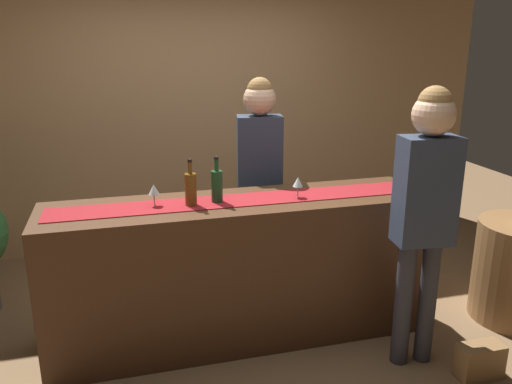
% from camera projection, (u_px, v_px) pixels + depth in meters
% --- Properties ---
extents(ground_plane, '(10.00, 10.00, 0.00)m').
position_uv_depth(ground_plane, '(240.00, 334.00, 3.66)').
color(ground_plane, brown).
extents(back_wall, '(6.00, 0.12, 2.90)m').
position_uv_depth(back_wall, '(193.00, 99.00, 5.00)').
color(back_wall, tan).
rests_on(back_wall, ground).
extents(bar_counter, '(2.55, 0.60, 0.99)m').
position_uv_depth(bar_counter, '(239.00, 270.00, 3.52)').
color(bar_counter, '#472B19').
rests_on(bar_counter, ground).
extents(counter_runner_cloth, '(2.42, 0.28, 0.01)m').
position_uv_depth(counter_runner_cloth, '(239.00, 200.00, 3.37)').
color(counter_runner_cloth, maroon).
rests_on(counter_runner_cloth, bar_counter).
extents(wine_bottle_green, '(0.07, 0.07, 0.30)m').
position_uv_depth(wine_bottle_green, '(217.00, 185.00, 3.31)').
color(wine_bottle_green, '#194723').
rests_on(wine_bottle_green, bar_counter).
extents(wine_bottle_amber, '(0.07, 0.07, 0.30)m').
position_uv_depth(wine_bottle_amber, '(191.00, 189.00, 3.24)').
color(wine_bottle_amber, brown).
rests_on(wine_bottle_amber, bar_counter).
extents(wine_glass_near_customer, '(0.07, 0.07, 0.14)m').
position_uv_depth(wine_glass_near_customer, '(154.00, 190.00, 3.23)').
color(wine_glass_near_customer, silver).
rests_on(wine_glass_near_customer, bar_counter).
extents(wine_glass_mid_counter, '(0.07, 0.07, 0.14)m').
position_uv_depth(wine_glass_mid_counter, '(298.00, 183.00, 3.40)').
color(wine_glass_mid_counter, silver).
rests_on(wine_glass_mid_counter, bar_counter).
extents(bartender, '(0.37, 0.26, 1.74)m').
position_uv_depth(bartender, '(260.00, 164.00, 3.96)').
color(bartender, '#26262B').
rests_on(bartender, ground).
extents(customer_sipping, '(0.36, 0.25, 1.76)m').
position_uv_depth(customer_sipping, '(425.00, 199.00, 3.05)').
color(customer_sipping, '#33333D').
rests_on(customer_sipping, ground).
extents(handbag, '(0.28, 0.14, 0.22)m').
position_uv_depth(handbag, '(479.00, 361.00, 3.17)').
color(handbag, olive).
rests_on(handbag, ground).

